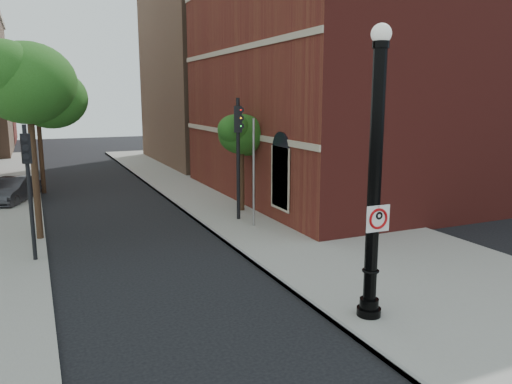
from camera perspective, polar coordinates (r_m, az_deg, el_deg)
name	(u,v)px	position (r m, az deg, el deg)	size (l,w,h in m)	color
ground	(263,348)	(11.15, 0.78, -17.42)	(120.00, 120.00, 0.00)	black
sidewalk_right	(291,217)	(22.08, 4.02, -2.86)	(8.00, 60.00, 0.12)	gray
curb_edge	(206,226)	(20.56, -5.77, -3.89)	(0.10, 60.00, 0.14)	gray
brick_wall_building	(414,79)	(30.51, 17.65, 12.18)	(22.30, 16.30, 12.50)	maroon
bg_building_tan_b	(285,76)	(43.84, 3.38, 13.07)	(22.00, 14.00, 14.00)	brown
lamppost	(374,191)	(11.72, 13.35, 0.12)	(0.58, 0.58, 6.84)	black
no_parking_sign	(378,218)	(11.71, 13.77, -2.95)	(0.62, 0.08, 0.62)	white
parked_car	(13,190)	(27.88, -26.02, 0.16)	(1.37, 3.93, 1.29)	#2B2B30
traffic_signal_left	(28,171)	(17.09, -24.62, 2.17)	(0.30, 0.37, 4.44)	black
traffic_signal_right	(238,139)	(20.90, -2.04, 6.03)	(0.41, 0.46, 5.24)	black
utility_pole	(254,175)	(19.91, -0.27, 2.01)	(0.09, 0.09, 4.45)	#999999
street_tree_a	(29,85)	(19.64, -24.51, 11.05)	(3.99, 3.60, 7.18)	#312213
street_tree_b	(38,101)	(29.78, -23.68, 9.47)	(3.54, 3.20, 6.37)	#312213
street_tree_c	(242,135)	(22.65, -1.63, 6.49)	(2.51, 2.27, 4.53)	#312213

